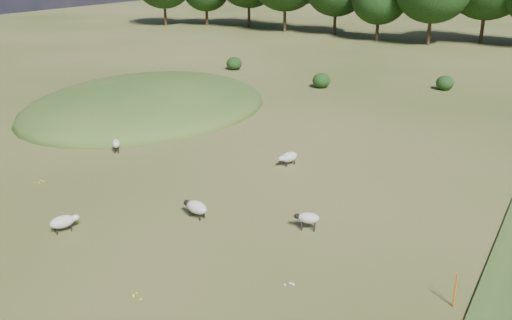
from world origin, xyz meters
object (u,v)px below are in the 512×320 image
Objects in this scene: sheep_1 at (289,157)px; marker_post at (455,291)px; sheep_2 at (63,222)px; sheep_5 at (308,218)px; sheep_4 at (196,207)px; sheep_0 at (116,144)px.

marker_post is at bearing 70.22° from sheep_1.
sheep_5 is at bearing -35.04° from sheep_2.
sheep_1 is 0.97× the size of sheep_4.
sheep_0 reaches higher than sheep_2.
sheep_0 is 0.70× the size of sheep_4.
marker_post is 1.27× the size of sheep_0.
sheep_4 reaches higher than sheep_0.
sheep_5 reaches higher than sheep_4.
sheep_4 reaches higher than sheep_2.
sheep_0 is 14.05m from sheep_5.
sheep_0 is (-20.07, 5.84, -0.09)m from marker_post.
sheep_5 is (13.66, -3.30, 0.03)m from sheep_0.
sheep_4 is (-0.48, -7.73, 0.02)m from sheep_1.
marker_post reaches higher than sheep_2.
sheep_0 is 0.75× the size of sheep_2.
sheep_1 is (9.48, 3.08, -0.05)m from sheep_0.
sheep_5 reaches higher than sheep_2.
sheep_4 is at bearing 16.77° from sheep_1.
sheep_5 is (-6.41, 2.54, -0.07)m from marker_post.
sheep_0 is at bearing -17.95° from sheep_4.
sheep_0 is at bearing 54.80° from sheep_2.
sheep_2 is at bearing 54.03° from sheep_4.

